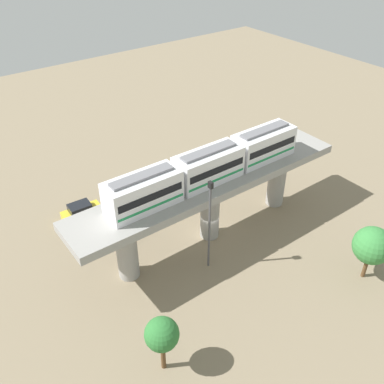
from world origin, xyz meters
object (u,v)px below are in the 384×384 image
at_px(tree_mid_lot, 372,246).
at_px(signal_post, 210,222).
at_px(train, 208,166).
at_px(parked_car_yellow, 82,212).
at_px(parked_car_black, 129,224).
at_px(tree_near_viaduct, 162,335).
at_px(parked_car_orange, 198,190).

xyz_separation_m(tree_mid_lot, signal_post, (9.53, 10.55, 1.53)).
relative_size(train, tree_mid_lot, 3.76).
distance_m(train, parked_car_yellow, 15.73).
relative_size(parked_car_yellow, tree_mid_lot, 0.79).
relative_size(parked_car_black, tree_near_viaduct, 0.85).
height_order(parked_car_black, parked_car_orange, same).
relative_size(train, parked_car_orange, 4.79).
distance_m(parked_car_black, parked_car_yellow, 5.72).
relative_size(parked_car_black, parked_car_orange, 1.00).
bearing_deg(signal_post, parked_car_black, 20.59).
xyz_separation_m(parked_car_yellow, signal_post, (-13.87, -6.44, 4.51)).
xyz_separation_m(train, tree_mid_lot, (-12.93, -8.09, -4.67)).
bearing_deg(parked_car_black, signal_post, -162.44).
height_order(tree_mid_lot, signal_post, signal_post).
bearing_deg(signal_post, tree_near_viaduct, 124.45).
distance_m(train, tree_mid_lot, 15.95).
distance_m(train, parked_car_orange, 10.62).
relative_size(train, parked_car_yellow, 4.79).
height_order(parked_car_black, signal_post, signal_post).
relative_size(tree_mid_lot, signal_post, 0.58).
relative_size(parked_car_black, signal_post, 0.45).
relative_size(parked_car_black, tree_mid_lot, 0.79).
bearing_deg(parked_car_orange, tree_mid_lot, -164.53).
distance_m(train, tree_near_viaduct, 15.88).
bearing_deg(parked_car_orange, signal_post, 150.29).
bearing_deg(parked_car_black, train, -136.93).
bearing_deg(tree_mid_lot, parked_car_orange, 12.75).
height_order(parked_car_orange, signal_post, signal_post).
height_order(tree_near_viaduct, signal_post, signal_post).
height_order(parked_car_black, tree_near_viaduct, tree_near_viaduct).
distance_m(tree_mid_lot, signal_post, 14.30).
bearing_deg(train, parked_car_black, 46.10).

